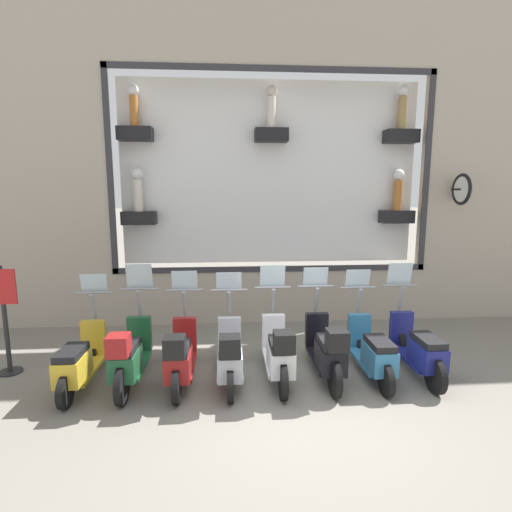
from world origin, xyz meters
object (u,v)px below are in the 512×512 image
scooter_yellow_7 (80,361)px  shop_sign_post (4,316)px  scooter_red_5 (180,356)px  scooter_green_6 (130,356)px  scooter_teal_1 (372,352)px  scooter_navy_0 (418,349)px  scooter_black_2 (327,350)px  scooter_white_3 (279,352)px  scooter_silver_4 (230,355)px

scooter_yellow_7 → shop_sign_post: shop_sign_post is taller
scooter_red_5 → scooter_green_6: 0.73m
scooter_teal_1 → scooter_red_5: (-0.06, 2.92, 0.05)m
scooter_navy_0 → scooter_red_5: (-0.07, 3.65, 0.03)m
scooter_teal_1 → scooter_navy_0: bearing=-89.5°
scooter_black_2 → scooter_green_6: 2.92m
scooter_yellow_7 → shop_sign_post: (0.57, 1.30, 0.53)m
scooter_white_3 → shop_sign_post: shop_sign_post is taller
scooter_teal_1 → shop_sign_post: bearing=84.3°
scooter_teal_1 → scooter_silver_4: (-0.07, 2.19, 0.04)m
scooter_black_2 → scooter_silver_4: bearing=90.5°
scooter_white_3 → shop_sign_post: (0.62, 4.23, 0.46)m
scooter_white_3 → scooter_green_6: scooter_green_6 is taller
scooter_navy_0 → scooter_black_2: 1.46m
scooter_white_3 → scooter_yellow_7: (0.05, 2.92, -0.07)m
scooter_black_2 → shop_sign_post: (0.62, 4.96, 0.46)m
shop_sign_post → scooter_white_3: bearing=-98.3°
scooter_navy_0 → scooter_red_5: size_ratio=1.00×
scooter_yellow_7 → scooter_black_2: bearing=-90.8°
shop_sign_post → scooter_navy_0: bearing=-95.0°
scooter_red_5 → scooter_yellow_7: scooter_red_5 is taller
scooter_yellow_7 → scooter_teal_1: bearing=-90.0°
scooter_teal_1 → scooter_white_3: (-0.05, 1.46, 0.06)m
scooter_black_2 → scooter_navy_0: bearing=-87.7°
scooter_white_3 → scooter_green_6: bearing=89.9°
scooter_yellow_7 → scooter_navy_0: bearing=-89.9°
scooter_black_2 → scooter_white_3: scooter_white_3 is taller
scooter_teal_1 → scooter_black_2: bearing=94.0°
scooter_black_2 → scooter_white_3: (-0.00, 0.73, -0.00)m
scooter_green_6 → scooter_black_2: bearing=-90.1°
scooter_red_5 → scooter_yellow_7: (0.06, 1.46, -0.05)m
scooter_navy_0 → scooter_black_2: (-0.06, 1.46, 0.04)m
scooter_green_6 → scooter_red_5: bearing=-91.1°
scooter_white_3 → scooter_green_6: 2.19m
scooter_navy_0 → scooter_teal_1: size_ratio=1.01×
scooter_black_2 → scooter_silver_4: size_ratio=1.01×
scooter_teal_1 → scooter_green_6: size_ratio=0.99×
scooter_navy_0 → scooter_red_5: scooter_navy_0 is taller
scooter_black_2 → scooter_yellow_7: 3.66m
scooter_green_6 → scooter_white_3: bearing=-90.1°
scooter_navy_0 → scooter_silver_4: scooter_navy_0 is taller
scooter_white_3 → scooter_silver_4: scooter_white_3 is taller
scooter_silver_4 → scooter_red_5: size_ratio=1.00×
scooter_red_5 → scooter_yellow_7: size_ratio=1.00×
scooter_silver_4 → scooter_yellow_7: scooter_yellow_7 is taller
scooter_green_6 → shop_sign_post: 2.17m
scooter_teal_1 → scooter_silver_4: size_ratio=1.00×
scooter_green_6 → scooter_yellow_7: 0.74m
scooter_white_3 → scooter_black_2: bearing=-89.9°
scooter_silver_4 → scooter_red_5: scooter_red_5 is taller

